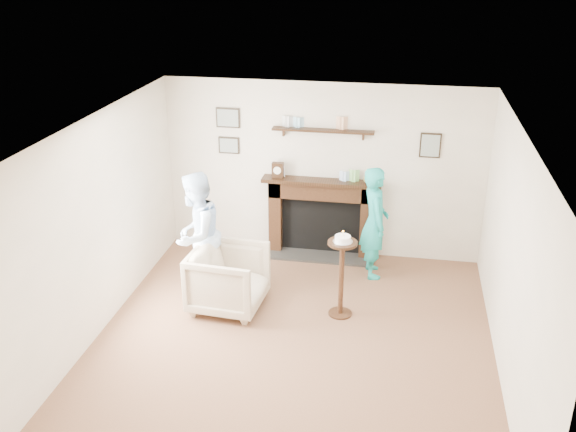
% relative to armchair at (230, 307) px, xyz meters
% --- Properties ---
extents(ground, '(5.00, 5.00, 0.00)m').
position_rel_armchair_xyz_m(ground, '(0.91, -0.69, 0.00)').
color(ground, brown).
rests_on(ground, ground).
extents(room_shell, '(4.54, 5.02, 2.52)m').
position_rel_armchair_xyz_m(room_shell, '(0.91, -0.01, 1.62)').
color(room_shell, '#F0E2CC').
rests_on(room_shell, ground).
extents(armchair, '(0.94, 0.91, 0.79)m').
position_rel_armchair_xyz_m(armchair, '(0.00, 0.00, 0.00)').
color(armchair, '#C4B691').
rests_on(armchair, ground).
extents(man, '(0.77, 0.90, 1.64)m').
position_rel_armchair_xyz_m(man, '(-0.48, 0.28, 0.00)').
color(man, '#AFC4DA').
rests_on(man, ground).
extents(woman, '(0.49, 0.63, 1.54)m').
position_rel_armchair_xyz_m(woman, '(1.70, 1.21, 0.00)').
color(woman, teal).
rests_on(woman, ground).
extents(pedestal_table, '(0.35, 0.35, 1.13)m').
position_rel_armchair_xyz_m(pedestal_table, '(1.38, 0.08, 0.69)').
color(pedestal_table, black).
rests_on(pedestal_table, ground).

